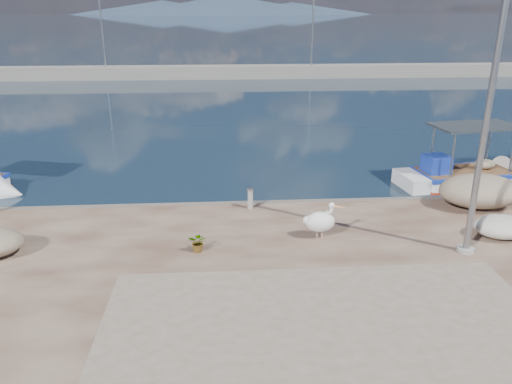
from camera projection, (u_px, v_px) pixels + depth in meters
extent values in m
plane|color=#162635|center=(267.00, 299.00, 11.76)|extent=(1400.00, 1400.00, 0.00)
cube|color=gray|center=(339.00, 365.00, 8.85)|extent=(9.00, 7.00, 0.01)
cube|color=gray|center=(230.00, 72.00, 49.00)|extent=(120.00, 2.20, 1.20)
cylinder|color=gray|center=(103.00, 36.00, 47.04)|extent=(0.16, 0.16, 7.00)
cylinder|color=gray|center=(312.00, 35.00, 48.35)|extent=(0.16, 0.16, 7.00)
cone|color=#28384C|center=(163.00, 7.00, 612.90)|extent=(220.00, 220.00, 16.00)
cone|color=#28384C|center=(228.00, 5.00, 617.09)|extent=(280.00, 280.00, 22.00)
cone|color=#28384C|center=(292.00, 8.00, 623.70)|extent=(200.00, 200.00, 14.00)
cube|color=white|center=(466.00, 182.00, 19.53)|extent=(5.85, 2.61, 0.92)
cube|color=navy|center=(468.00, 172.00, 19.38)|extent=(4.29, 2.45, 0.14)
cube|color=maroon|center=(466.00, 183.00, 19.54)|extent=(4.29, 2.43, 0.12)
cube|color=navy|center=(436.00, 164.00, 18.98)|extent=(0.99, 0.99, 0.68)
cube|color=#21262A|center=(475.00, 126.00, 18.76)|extent=(3.32, 2.17, 0.08)
cylinder|color=tan|center=(317.00, 233.00, 13.71)|extent=(0.03, 0.03, 0.27)
cylinder|color=tan|center=(322.00, 233.00, 13.70)|extent=(0.03, 0.03, 0.27)
ellipsoid|color=white|center=(320.00, 222.00, 13.58)|extent=(0.88, 0.63, 0.58)
cylinder|color=white|center=(330.00, 212.00, 13.46)|extent=(0.20, 0.14, 0.49)
sphere|color=white|center=(332.00, 205.00, 13.38)|extent=(0.16, 0.16, 0.16)
cone|color=#FFAB63|center=(339.00, 207.00, 13.38)|extent=(0.40, 0.15, 0.12)
cylinder|color=gray|center=(487.00, 119.00, 11.78)|extent=(0.16, 0.16, 7.00)
cylinder|color=gray|center=(466.00, 249.00, 12.97)|extent=(0.44, 0.44, 0.10)
cylinder|color=gray|center=(250.00, 199.00, 15.67)|extent=(0.17, 0.17, 0.65)
cylinder|color=gray|center=(250.00, 189.00, 15.55)|extent=(0.22, 0.22, 0.06)
imported|color=#33722D|center=(198.00, 242.00, 12.90)|extent=(0.56, 0.52, 0.53)
ellipsoid|color=silver|center=(502.00, 227.00, 13.74)|extent=(1.56, 1.17, 0.58)
ellipsoid|color=tan|center=(480.00, 191.00, 15.80)|extent=(2.59, 1.85, 1.02)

